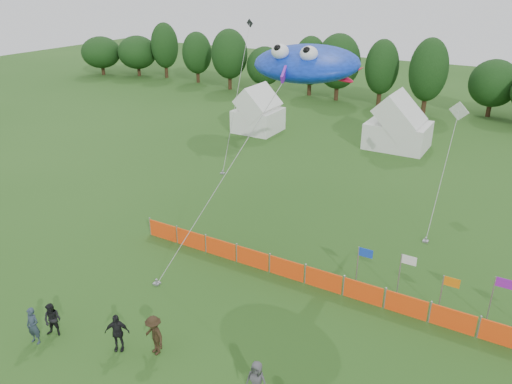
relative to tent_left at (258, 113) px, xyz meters
The scene contains 14 objects.
ground 32.20m from the tent_left, 65.44° to the right, with size 160.00×160.00×0.00m, color #234C16.
treeline 21.81m from the tent_left, 46.34° to the left, with size 104.57×8.78×8.36m.
tent_left is the anchor object (origin of this frame).
tent_right 13.22m from the tent_left, ahead, with size 5.25×4.20×3.71m.
barrier_fence 26.91m from the tent_left, 53.15° to the right, with size 21.90×0.06×1.00m.
flag_row 30.31m from the tent_left, 41.92° to the right, with size 10.73×0.53×2.26m.
spectator_a 31.98m from the tent_left, 76.71° to the right, with size 0.61×0.40×1.67m, color #273442.
spectator_b 31.36m from the tent_left, 75.88° to the right, with size 0.75×0.59×1.55m, color black.
spectator_c 31.50m from the tent_left, 67.46° to the right, with size 1.14×0.65×1.76m, color black.
spectator_d 31.54m from the tent_left, 70.28° to the right, with size 0.99×0.41×1.69m, color black.
spectator_e 33.58m from the tent_left, 59.98° to the right, with size 0.80×0.52×1.63m, color #444448.
stingray_kite 23.51m from the tent_left, 53.23° to the right, with size 8.00×15.35×11.17m.
small_kite_white 21.02m from the tent_left, 23.93° to the right, with size 1.34×7.96×6.60m.
small_kite_dark 6.31m from the tent_left, 78.81° to the right, with size 4.83×11.57×10.42m.
Camera 1 is at (10.25, -11.52, 14.07)m, focal length 35.00 mm.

